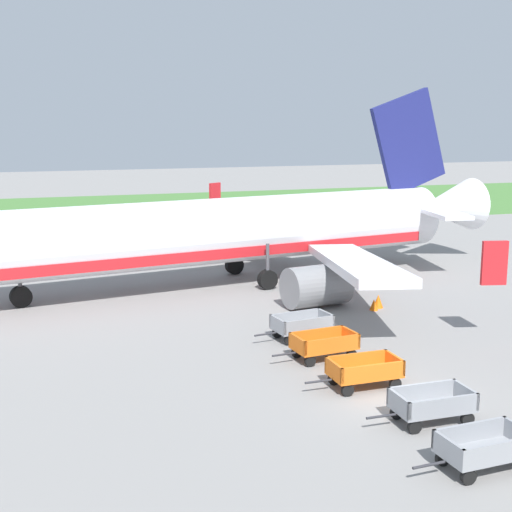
% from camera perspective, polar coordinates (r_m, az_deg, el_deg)
% --- Properties ---
extents(ground_plane, '(220.00, 220.00, 0.00)m').
position_cam_1_polar(ground_plane, '(25.59, 11.16, -11.17)').
color(ground_plane, gray).
extents(grass_strip, '(220.00, 28.00, 0.06)m').
position_cam_1_polar(grass_strip, '(75.68, -8.25, 3.72)').
color(grass_strip, '#477A38').
rests_on(grass_strip, ground).
extents(airplane, '(37.57, 30.31, 11.34)m').
position_cam_1_polar(airplane, '(41.15, -2.30, 1.93)').
color(airplane, silver).
rests_on(airplane, ground).
extents(baggage_cart_nearest, '(3.59, 1.58, 1.07)m').
position_cam_1_polar(baggage_cart_nearest, '(21.41, 17.61, -14.32)').
color(baggage_cart_nearest, gray).
rests_on(baggage_cart_nearest, ground).
extents(baggage_cart_second_in_row, '(3.56, 1.43, 1.07)m').
position_cam_1_polar(baggage_cart_second_in_row, '(23.91, 13.76, -11.36)').
color(baggage_cart_second_in_row, gray).
rests_on(baggage_cart_second_in_row, ground).
extents(baggage_cart_third_in_row, '(3.57, 1.48, 1.07)m').
position_cam_1_polar(baggage_cart_third_in_row, '(26.34, 8.57, -9.02)').
color(baggage_cart_third_in_row, orange).
rests_on(baggage_cart_third_in_row, ground).
extents(baggage_cart_fourth_in_row, '(3.61, 1.69, 1.07)m').
position_cam_1_polar(baggage_cart_fourth_in_row, '(29.06, 5.41, -7.00)').
color(baggage_cart_fourth_in_row, orange).
rests_on(baggage_cart_fourth_in_row, ground).
extents(baggage_cart_far_end, '(3.62, 1.76, 1.07)m').
position_cam_1_polar(baggage_cart_far_end, '(31.55, 3.65, -5.51)').
color(baggage_cart_far_end, gray).
rests_on(baggage_cart_far_end, ground).
extents(traffic_cone_near_plane, '(0.43, 0.43, 0.57)m').
position_cam_1_polar(traffic_cone_near_plane, '(36.55, 9.32, -3.83)').
color(traffic_cone_near_plane, orange).
rests_on(traffic_cone_near_plane, ground).
extents(traffic_cone_mid_apron, '(0.52, 0.52, 0.68)m').
position_cam_1_polar(traffic_cone_mid_apron, '(37.04, 9.66, -3.55)').
color(traffic_cone_mid_apron, orange).
rests_on(traffic_cone_mid_apron, ground).
extents(traffic_cone_by_carts, '(0.51, 0.51, 0.67)m').
position_cam_1_polar(traffic_cone_by_carts, '(32.32, 3.34, -5.59)').
color(traffic_cone_by_carts, orange).
rests_on(traffic_cone_by_carts, ground).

